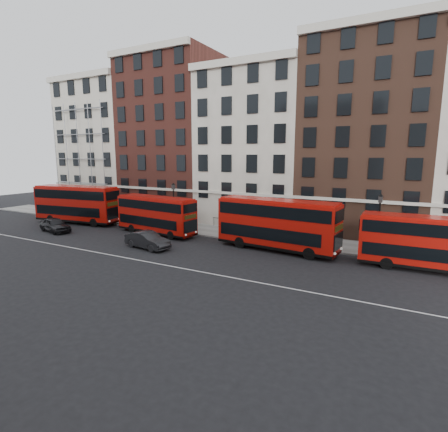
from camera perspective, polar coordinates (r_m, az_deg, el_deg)
The scene contains 14 objects.
ground at distance 30.34m, azimuth -8.52°, elevation -6.67°, with size 120.00×120.00×0.00m, color black.
pavement at distance 38.92m, azimuth 0.79°, elevation -2.71°, with size 80.00×5.00×0.15m, color gray.
kerb at distance 36.78m, azimuth -1.02°, elevation -3.46°, with size 80.00×0.30×0.16m, color gray.
road_centre_line at distance 28.84m, azimuth -10.93°, elevation -7.62°, with size 70.00×0.12×0.01m, color white.
building_terrace at distance 44.78m, azimuth 4.96°, elevation 12.02°, with size 64.00×11.95×22.00m.
bus_a at distance 47.90m, azimuth -22.96°, elevation 1.91°, with size 11.54×4.18×4.74m.
bus_b at distance 38.89m, azimuth -11.07°, elevation 0.31°, with size 10.03×3.42×4.13m.
bus_c at distance 31.96m, azimuth 8.56°, elevation -1.18°, with size 11.33×3.71×4.68m.
bus_d at distance 30.25m, azimuth 30.53°, elevation -3.71°, with size 9.86×2.61×4.12m.
car_rear at distance 43.88m, azimuth -25.87°, elevation -1.30°, with size 1.89×4.69×1.60m, color black.
car_front at distance 33.38m, azimuth -12.40°, elevation -3.86°, with size 1.66×4.75×1.56m, color #232426.
lamp_post_left at distance 40.50m, azimuth -8.21°, elevation 2.01°, with size 0.44×0.44×5.33m.
lamp_post_right at distance 32.01m, azimuth 23.94°, elevation -0.89°, with size 0.44×0.44×5.33m.
iron_railings at distance 40.72m, azimuth 2.23°, elevation -1.31°, with size 6.60×0.06×1.00m, color black, non-canonical shape.
Camera 1 is at (17.61, -23.13, 8.67)m, focal length 28.00 mm.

